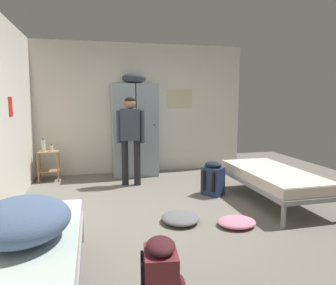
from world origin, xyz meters
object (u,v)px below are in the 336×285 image
backpack_maroon (162,276)px  water_bottle (43,145)px  locker_bank (135,128)px  clothes_pile_grey (180,218)px  person_traveler (131,133)px  clothes_pile_pink (237,222)px  backpack_navy (213,179)px  bed_left_front (20,253)px  bedding_heap (22,220)px  lotion_bottle (52,148)px  bed_right (273,177)px  shelf_unit (49,163)px

backpack_maroon → water_bottle: bearing=108.4°
locker_bank → clothes_pile_grey: bearing=-85.3°
person_traveler → clothes_pile_pink: (1.04, -2.16, -0.91)m
backpack_navy → clothes_pile_pink: 1.29m
bed_left_front → bedding_heap: (0.03, 0.01, 0.27)m
bed_left_front → lotion_bottle: bearing=92.8°
lotion_bottle → clothes_pile_pink: lotion_bottle is taller
bed_right → lotion_bottle: bearing=148.7°
bed_right → lotion_bottle: 3.98m
bed_right → clothes_pile_grey: 1.68m
lotion_bottle → backpack_navy: size_ratio=0.26×
person_traveler → clothes_pile_grey: person_traveler is taller
bedding_heap → backpack_maroon: size_ratio=1.49×
shelf_unit → bed_left_front: size_ratio=0.30×
bed_right → bedding_heap: (-3.19, -1.63, 0.27)m
bed_right → person_traveler: size_ratio=1.20×
bedding_heap → backpack_maroon: bedding_heap is taller
person_traveler → clothes_pile_grey: size_ratio=3.10×
person_traveler → clothes_pile_pink: size_ratio=3.30×
backpack_maroon → person_traveler: bearing=86.7°
bed_left_front → bedding_heap: 0.27m
shelf_unit → bedding_heap: bedding_heap is taller
water_bottle → backpack_navy: size_ratio=0.46×
backpack_maroon → clothes_pile_grey: size_ratio=1.08×
bedding_heap → bed_right: bearing=27.0°
person_traveler → backpack_navy: person_traveler is taller
clothes_pile_grey → bed_left_front: bearing=-144.0°
locker_bank → bed_right: size_ratio=1.09×
clothes_pile_pink → bedding_heap: bearing=-158.1°
shelf_unit → bedding_heap: 3.75m
backpack_maroon → bed_right: bearing=42.7°
clothes_pile_grey → clothes_pile_pink: 0.70m
lotion_bottle → backpack_navy: lotion_bottle is taller
lotion_bottle → backpack_navy: 3.08m
bed_right → lotion_bottle: lotion_bottle is taller
locker_bank → bedding_heap: bearing=-110.0°
bedding_heap → lotion_bottle: size_ratio=5.80×
shelf_unit → water_bottle: 0.35m
shelf_unit → person_traveler: (1.49, -0.67, 0.61)m
lotion_bottle → person_traveler: bearing=-23.9°
bed_right → locker_bank: bearing=129.6°
bedding_heap → backpack_navy: (2.44, 2.16, -0.39)m
backpack_navy → bed_right: bearing=-35.7°
shelf_unit → bed_left_front: shelf_unit is taller
water_bottle → backpack_navy: water_bottle is taller
bed_left_front → water_bottle: 3.78m
bed_left_front → person_traveler: person_traveler is taller
locker_bank → backpack_maroon: (-0.37, -4.18, -0.71)m
locker_bank → person_traveler: 0.76m
bed_right → lotion_bottle: size_ratio=13.45×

